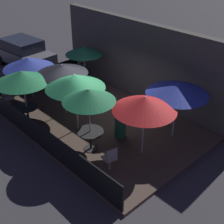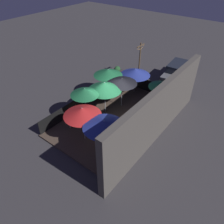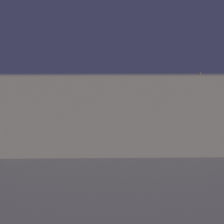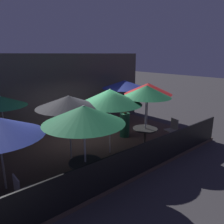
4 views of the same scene
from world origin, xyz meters
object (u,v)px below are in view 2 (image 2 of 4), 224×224
patio_umbrella_2 (82,112)px  light_post (140,59)px  patio_umbrella_7 (162,85)px  patio_chair_0 (121,82)px  patio_umbrella_6 (105,86)px  dining_table_0 (86,112)px  patio_chair_1 (68,122)px  patio_umbrella_5 (104,124)px  patio_umbrella_0 (85,91)px  patio_umbrella_3 (135,72)px  patio_umbrella_1 (108,72)px  parked_car_0 (178,72)px  patio_umbrella_4 (122,81)px  patron_1 (100,122)px  planter_box (117,72)px  dining_table_1 (108,90)px  patio_chair_2 (154,93)px  patron_0 (169,98)px

patio_umbrella_2 → light_post: bearing=-169.3°
patio_umbrella_7 → patio_chair_0: bearing=-99.6°
patio_umbrella_6 → dining_table_0: size_ratio=2.48×
patio_chair_1 → patio_umbrella_5: bearing=-81.0°
patio_umbrella_0 → light_post: (-7.24, -0.48, -0.46)m
patio_umbrella_3 → patio_umbrella_2: bearing=5.3°
patio_umbrella_1 → patio_umbrella_6: bearing=32.6°
dining_table_0 → parked_car_0: bearing=164.9°
patio_umbrella_4 → patio_umbrella_6: patio_umbrella_6 is taller
patio_umbrella_1 → patron_1: 4.17m
patio_umbrella_2 → planter_box: patio_umbrella_2 is taller
dining_table_1 → patio_chair_1: 4.53m
dining_table_0 → patio_chair_1: size_ratio=1.02×
patio_umbrella_5 → light_post: (-8.76, -3.27, -0.31)m
patio_umbrella_0 → dining_table_0: (0.00, -0.00, -1.57)m
patio_chair_1 → dining_table_1: bearing=17.5°
patio_umbrella_6 → patio_umbrella_5: bearing=38.7°
dining_table_1 → patio_chair_0: size_ratio=0.94×
patio_umbrella_7 → patio_umbrella_6: bearing=-43.6°
patio_umbrella_5 → patron_1: 2.48m
patio_umbrella_3 → patio_chair_2: 2.17m
patio_umbrella_4 → patio_umbrella_2: bearing=3.9°
patio_umbrella_4 → dining_table_1: size_ratio=2.49×
patio_chair_1 → light_post: (-8.57, -0.18, 1.21)m
dining_table_0 → patio_chair_2: (-4.91, 2.36, -0.08)m
patio_umbrella_2 → patio_umbrella_7: 5.96m
patio_umbrella_1 → dining_table_1: size_ratio=2.52×
patio_umbrella_5 → patio_chair_2: patio_umbrella_5 is taller
patio_umbrella_7 → light_post: 4.75m
patio_umbrella_0 → dining_table_0: size_ratio=2.54×
patio_umbrella_3 → patron_1: 5.28m
patio_umbrella_6 → patio_umbrella_7: patio_umbrella_6 is taller
dining_table_1 → patron_0: patron_0 is taller
patio_chair_0 → patio_chair_2: 3.05m
patio_umbrella_4 → light_post: 4.71m
patio_chair_2 → planter_box: 4.75m
patron_0 → dining_table_1: bearing=-17.9°
patio_umbrella_0 → patio_chair_1: (1.34, -0.30, -1.67)m
light_post → patio_umbrella_1: bearing=-2.9°
dining_table_0 → light_post: bearing=-176.2°
patio_umbrella_3 → dining_table_1: size_ratio=2.55×
patron_1 → planter_box: (-6.51, -3.49, -0.23)m
planter_box → patron_0: bearing=76.6°
patio_chair_2 → light_post: (-2.32, -2.84, 1.19)m
patio_umbrella_4 → light_post: (-4.50, -1.35, -0.32)m
patio_umbrella_2 → patron_0: 6.99m
patio_umbrella_5 → patio_umbrella_7: bearing=176.3°
patron_0 → light_post: 4.73m
parked_car_0 → light_post: bearing=-64.2°
patio_umbrella_0 → patio_umbrella_2: (1.43, 1.15, -0.17)m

